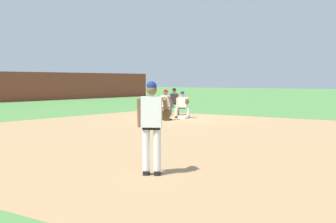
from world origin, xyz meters
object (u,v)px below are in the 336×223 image
Objects in this scene: first_base_bag at (184,118)px; umpire at (174,100)px; first_baseman at (183,103)px; baserunner at (166,103)px; pitcher at (153,122)px; baseball at (170,126)px.

first_base_bag is 0.26× the size of umpire.
baserunner is (-1.59, -0.12, 0.06)m from first_baseman.
baserunner is 1.00× the size of umpire.
first_base_bag is 0.20× the size of pitcher.
baseball is 4.63m from first_baseman.
pitcher reaches higher than first_base_bag.
baseball is 0.05× the size of baserunner.
baseball is at bearing 33.85° from pitcher.
first_base_bag is 0.81m from first_baseman.
first_base_bag is 4.16m from baseball.
pitcher is at bearing -146.15° from baseball.
baserunner is (-1.25, 0.16, 0.75)m from first_base_bag.
first_base_bag is at bearing 26.97° from baseball.
umpire reaches higher than first_base_bag.
first_baseman is 1.99m from umpire.
pitcher is (-7.77, -5.21, 1.02)m from baseball.
umpire is (1.67, 1.75, 0.75)m from first_base_bag.
pitcher reaches higher than baseball.
first_base_bag is at bearing -7.16° from baserunner.
pitcher reaches higher than umpire.
baserunner reaches higher than first_baseman.
first_base_bag is 2.53m from umpire.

